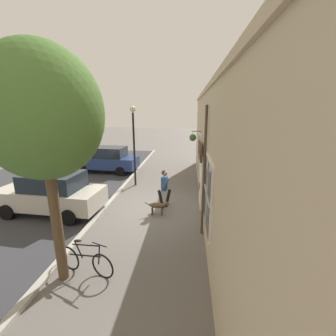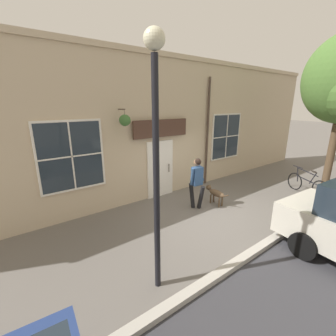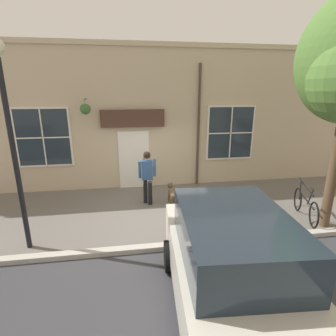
% 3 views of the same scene
% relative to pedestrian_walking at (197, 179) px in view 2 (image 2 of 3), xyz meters
% --- Properties ---
extents(ground_plane, '(90.00, 90.00, 0.00)m').
position_rel_pedestrian_walking_xyz_m(ground_plane, '(0.58, 0.16, -1.03)').
color(ground_plane, '#66605B').
extents(storefront_facade, '(0.95, 18.00, 5.03)m').
position_rel_pedestrian_walking_xyz_m(storefront_facade, '(-1.77, 0.15, 1.48)').
color(storefront_facade, '#C6B293').
rests_on(storefront_facade, ground_plane).
extents(pedestrian_walking, '(0.61, 0.59, 1.72)m').
position_rel_pedestrian_walking_xyz_m(pedestrian_walking, '(0.00, 0.00, 0.00)').
color(pedestrian_walking, black).
rests_on(pedestrian_walking, ground_plane).
extents(dog_on_leash, '(1.07, 0.27, 0.62)m').
position_rel_pedestrian_walking_xyz_m(dog_on_leash, '(0.17, 0.75, -0.62)').
color(dog_on_leash, brown).
rests_on(dog_on_leash, ground_plane).
extents(leaning_bicycle, '(1.69, 0.52, 1.00)m').
position_rel_pedestrian_walking_xyz_m(leaning_bicycle, '(1.62, 4.33, -0.65)').
color(leaning_bicycle, black).
rests_on(leaning_bicycle, ground_plane).
extents(street_lamp, '(0.32, 0.32, 4.42)m').
position_rel_pedestrian_walking_xyz_m(street_lamp, '(2.01, -2.90, 1.89)').
color(street_lamp, black).
rests_on(street_lamp, ground_plane).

